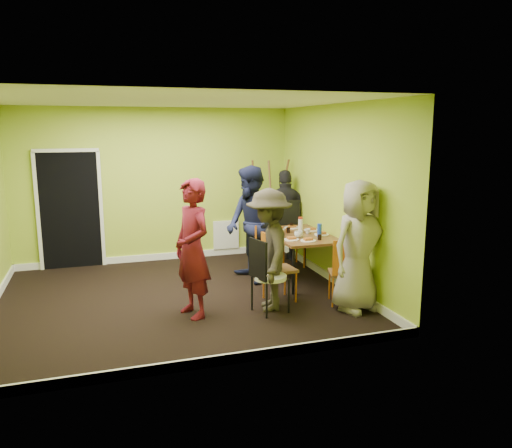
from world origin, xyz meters
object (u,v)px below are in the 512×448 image
at_px(orange_bottle, 287,230).
at_px(chair_left_far, 263,248).
at_px(chair_bentwood, 266,272).
at_px(easel, 269,209).
at_px(chair_front_end, 345,268).
at_px(person_back_end, 286,216).
at_px(person_left_near, 269,250).
at_px(blue_bottle, 319,230).
at_px(chair_back_end, 287,219).
at_px(dining_table, 300,237).
at_px(chair_left_near, 275,263).
at_px(person_standing, 192,249).
at_px(person_left_far, 251,225).
at_px(person_front_end, 359,246).
at_px(thermos, 300,226).

bearing_deg(orange_bottle, chair_left_far, -171.72).
relative_size(chair_bentwood, easel, 0.54).
relative_size(chair_front_end, easel, 0.51).
height_order(chair_front_end, person_back_end, person_back_end).
xyz_separation_m(person_left_near, person_back_end, (1.14, 2.32, 0.02)).
bearing_deg(blue_bottle, easel, 96.96).
bearing_deg(chair_back_end, dining_table, 83.09).
bearing_deg(chair_left_near, person_standing, -86.69).
relative_size(chair_bentwood, orange_bottle, 13.19).
bearing_deg(blue_bottle, person_left_far, 157.52).
relative_size(chair_back_end, chair_bentwood, 1.13).
xyz_separation_m(chair_front_end, chair_bentwood, (-1.13, 0.06, 0.03)).
xyz_separation_m(chair_front_end, person_front_end, (0.09, -0.21, 0.36)).
height_order(chair_bentwood, orange_bottle, chair_bentwood).
relative_size(chair_front_end, person_left_near, 0.57).
xyz_separation_m(chair_front_end, person_standing, (-2.06, 0.26, 0.37)).
xyz_separation_m(chair_left_near, blue_bottle, (0.96, 0.59, 0.30)).
xyz_separation_m(blue_bottle, person_standing, (-2.16, -0.79, 0.05)).
height_order(thermos, person_standing, person_standing).
distance_m(chair_left_near, blue_bottle, 1.17).
bearing_deg(person_left_far, chair_bentwood, -20.58).
distance_m(chair_left_far, chair_left_near, 1.02).
relative_size(chair_front_end, person_left_far, 0.51).
height_order(easel, blue_bottle, easel).
bearing_deg(easel, chair_bentwood, -109.92).
bearing_deg(person_standing, thermos, 100.84).
bearing_deg(easel, dining_table, -89.59).
distance_m(chair_left_far, person_left_near, 1.34).
bearing_deg(person_left_far, chair_back_end, 120.42).
bearing_deg(dining_table, orange_bottle, 126.91).
bearing_deg(blue_bottle, chair_front_end, -95.33).
xyz_separation_m(chair_front_end, thermos, (-0.07, 1.41, 0.33)).
relative_size(dining_table, chair_left_far, 1.61).
xyz_separation_m(blue_bottle, person_back_end, (0.00, 1.48, -0.01)).
relative_size(blue_bottle, person_left_near, 0.13).
height_order(chair_left_far, orange_bottle, chair_left_far).
xyz_separation_m(chair_back_end, orange_bottle, (-0.30, -0.78, -0.02)).
relative_size(dining_table, orange_bottle, 19.47).
xyz_separation_m(person_standing, person_front_end, (2.15, -0.46, -0.02)).
bearing_deg(chair_left_near, person_back_end, 149.17).
bearing_deg(thermos, dining_table, -115.31).
height_order(blue_bottle, person_back_end, person_back_end).
bearing_deg(chair_bentwood, thermos, 127.00).
distance_m(orange_bottle, person_back_end, 1.06).
bearing_deg(thermos, person_front_end, -84.47).
distance_m(chair_front_end, person_front_end, 0.42).
height_order(person_standing, person_left_near, person_standing).
relative_size(thermos, orange_bottle, 3.01).
relative_size(blue_bottle, person_front_end, 0.12).
bearing_deg(person_standing, person_left_far, 116.63).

